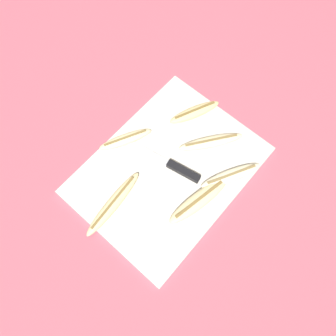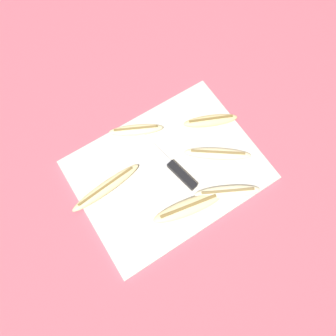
{
  "view_description": "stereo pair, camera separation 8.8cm",
  "coord_description": "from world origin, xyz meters",
  "px_view_note": "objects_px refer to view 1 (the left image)",
  "views": [
    {
      "loc": [
        -0.24,
        -0.21,
        0.85
      ],
      "look_at": [
        0.0,
        0.0,
        0.02
      ],
      "focal_mm": 35.0,
      "sensor_mm": 36.0,
      "label": 1
    },
    {
      "loc": [
        -0.17,
        -0.26,
        0.85
      ],
      "look_at": [
        0.0,
        0.0,
        0.02
      ],
      "focal_mm": 35.0,
      "sensor_mm": 36.0,
      "label": 2
    }
  ],
  "objects_px": {
    "knife": "(177,168)",
    "banana_soft_right": "(125,139)",
    "banana_mellow_near": "(113,203)",
    "banana_bright_far": "(231,176)",
    "banana_cream_curved": "(211,142)",
    "banana_spotted_left": "(195,112)",
    "banana_ripe_center": "(199,200)"
  },
  "relations": [
    {
      "from": "knife",
      "to": "banana_bright_far",
      "type": "xyz_separation_m",
      "value": [
        0.08,
        -0.12,
        0.0
      ]
    },
    {
      "from": "banana_bright_far",
      "to": "banana_ripe_center",
      "type": "bearing_deg",
      "value": 168.63
    },
    {
      "from": "knife",
      "to": "banana_soft_right",
      "type": "xyz_separation_m",
      "value": [
        -0.03,
        0.16,
        0.0
      ]
    },
    {
      "from": "banana_soft_right",
      "to": "banana_bright_far",
      "type": "distance_m",
      "value": 0.31
    },
    {
      "from": "banana_bright_far",
      "to": "banana_soft_right",
      "type": "bearing_deg",
      "value": 110.49
    },
    {
      "from": "banana_spotted_left",
      "to": "banana_bright_far",
      "type": "xyz_separation_m",
      "value": [
        -0.09,
        -0.2,
        -0.0
      ]
    },
    {
      "from": "banana_soft_right",
      "to": "knife",
      "type": "bearing_deg",
      "value": -79.68
    },
    {
      "from": "banana_spotted_left",
      "to": "banana_ripe_center",
      "type": "bearing_deg",
      "value": -138.15
    },
    {
      "from": "banana_mellow_near",
      "to": "banana_bright_far",
      "type": "relative_size",
      "value": 1.24
    },
    {
      "from": "knife",
      "to": "banana_soft_right",
      "type": "bearing_deg",
      "value": 89.49
    },
    {
      "from": "banana_bright_far",
      "to": "banana_mellow_near",
      "type": "bearing_deg",
      "value": 144.93
    },
    {
      "from": "knife",
      "to": "banana_cream_curved",
      "type": "xyz_separation_m",
      "value": [
        0.12,
        -0.02,
        0.0
      ]
    },
    {
      "from": "knife",
      "to": "banana_soft_right",
      "type": "distance_m",
      "value": 0.17
    },
    {
      "from": "banana_bright_far",
      "to": "banana_cream_curved",
      "type": "relative_size",
      "value": 1.01
    },
    {
      "from": "banana_mellow_near",
      "to": "knife",
      "type": "bearing_deg",
      "value": -17.85
    },
    {
      "from": "banana_soft_right",
      "to": "banana_ripe_center",
      "type": "height_order",
      "value": "banana_ripe_center"
    },
    {
      "from": "knife",
      "to": "banana_cream_curved",
      "type": "bearing_deg",
      "value": -21.14
    },
    {
      "from": "banana_soft_right",
      "to": "banana_mellow_near",
      "type": "distance_m",
      "value": 0.19
    },
    {
      "from": "banana_soft_right",
      "to": "banana_mellow_near",
      "type": "relative_size",
      "value": 0.72
    },
    {
      "from": "banana_ripe_center",
      "to": "banana_bright_far",
      "type": "bearing_deg",
      "value": -11.37
    },
    {
      "from": "banana_cream_curved",
      "to": "banana_ripe_center",
      "type": "relative_size",
      "value": 0.85
    },
    {
      "from": "banana_bright_far",
      "to": "banana_ripe_center",
      "type": "height_order",
      "value": "same"
    },
    {
      "from": "banana_bright_far",
      "to": "banana_cream_curved",
      "type": "bearing_deg",
      "value": 67.58
    },
    {
      "from": "knife",
      "to": "banana_mellow_near",
      "type": "distance_m",
      "value": 0.19
    },
    {
      "from": "banana_mellow_near",
      "to": "banana_soft_right",
      "type": "bearing_deg",
      "value": 34.1
    },
    {
      "from": "knife",
      "to": "banana_soft_right",
      "type": "height_order",
      "value": "banana_soft_right"
    },
    {
      "from": "banana_mellow_near",
      "to": "banana_spotted_left",
      "type": "bearing_deg",
      "value": 2.21
    },
    {
      "from": "banana_mellow_near",
      "to": "banana_bright_far",
      "type": "height_order",
      "value": "banana_mellow_near"
    },
    {
      "from": "knife",
      "to": "banana_ripe_center",
      "type": "relative_size",
      "value": 1.12
    },
    {
      "from": "banana_soft_right",
      "to": "banana_cream_curved",
      "type": "bearing_deg",
      "value": -51.03
    },
    {
      "from": "knife",
      "to": "banana_mellow_near",
      "type": "bearing_deg",
      "value": 151.32
    },
    {
      "from": "banana_spotted_left",
      "to": "banana_soft_right",
      "type": "bearing_deg",
      "value": 154.86
    }
  ]
}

